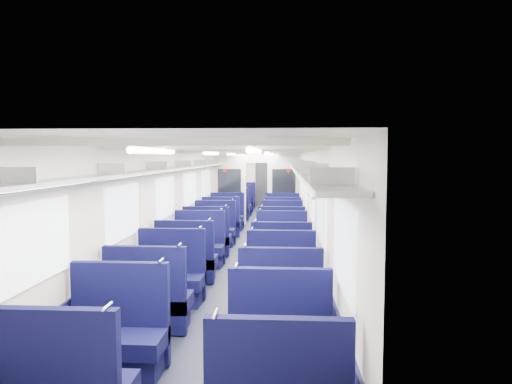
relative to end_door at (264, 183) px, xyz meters
The scene contains 39 objects.
floor 9.00m from the end_door, 90.00° to the right, with size 2.80×18.00×0.01m, color black.
ceiling 9.04m from the end_door, 90.00° to the right, with size 2.80×18.00×0.01m, color silver.
wall_left 9.05m from the end_door, 98.90° to the right, with size 0.02×18.00×2.35m, color beige.
dado_left 9.07m from the end_door, 98.81° to the right, with size 0.03×17.90×0.70m, color black.
wall_right 9.05m from the end_door, 81.10° to the right, with size 0.02×18.00×2.35m, color beige.
dado_right 9.07m from the end_door, 81.19° to the right, with size 0.03×17.90×0.70m, color black.
wall_far 0.19m from the end_door, 90.00° to the left, with size 2.80×0.02×2.35m, color beige.
luggage_rack_left 9.07m from the end_door, 97.73° to the right, with size 0.36×17.40×0.18m.
luggage_rack_right 9.07m from the end_door, 82.27° to the right, with size 0.36×17.40×0.18m.
windows 9.41m from the end_door, 90.00° to the right, with size 2.78×15.60×0.75m.
ceiling_fittings 9.29m from the end_door, 90.00° to the right, with size 2.70×16.06×0.11m.
end_door is the anchor object (origin of this frame).
bulkhead 5.69m from the end_door, 90.00° to the right, with size 2.80×0.10×2.35m.
seat_2 15.99m from the end_door, 92.98° to the right, with size 1.02×0.56×1.14m.
seat_3 16.15m from the end_door, 87.05° to the right, with size 1.02×0.56×1.14m.
seat_4 14.87m from the end_door, 93.20° to the right, with size 1.02×0.56×1.14m.
seat_5 14.86m from the end_door, 86.80° to the right, with size 1.02×0.56×1.14m.
seat_6 13.77m from the end_door, 93.46° to the right, with size 1.02×0.56×1.14m.
seat_7 13.85m from the end_door, 86.56° to the right, with size 1.02×0.56×1.14m.
seat_8 12.63m from the end_door, 93.77° to the right, with size 1.02×0.56×1.14m.
seat_9 12.71m from the end_door, 86.25° to the right, with size 1.02×0.56×1.14m.
seat_10 11.44m from the end_door, 94.17° to the right, with size 1.02×0.56×1.14m.
seat_11 11.42m from the end_door, 85.82° to the right, with size 1.02×0.56×1.14m.
seat_12 10.45m from the end_door, 94.56° to the right, with size 1.02×0.56×1.14m.
seat_13 10.38m from the end_door, 85.40° to the right, with size 1.02×0.56×1.14m.
seat_14 9.33m from the end_door, 95.12° to the right, with size 1.02×0.56×1.14m.
seat_15 9.21m from the end_door, 84.82° to the right, with size 1.02×0.56×1.14m.
seat_16 8.07m from the end_door, 95.92° to the right, with size 1.02×0.56×1.14m.
seat_17 8.06m from the end_door, 84.07° to the right, with size 1.02×0.56×1.14m.
seat_18 6.90m from the end_door, 96.94° to the right, with size 1.02×0.56×1.14m.
seat_19 6.99m from the end_door, 83.15° to the right, with size 1.02×0.56×1.14m.
seat_20 4.82m from the end_door, 100.02° to the right, with size 1.02×0.56×1.14m.
seat_21 4.92m from the end_door, 80.20° to the right, with size 1.02×0.56×1.14m.
seat_22 3.74m from the end_door, 103.02° to the right, with size 1.02×0.56×1.14m.
seat_23 3.71m from the end_door, 76.86° to the right, with size 1.02×0.56×1.14m.
seat_24 2.67m from the end_door, 108.67° to the right, with size 1.02×0.56×1.14m.
seat_25 2.73m from the end_door, 71.73° to the right, with size 1.02×0.56×1.14m.
seat_26 1.64m from the end_door, 123.41° to the right, with size 1.02×0.56×1.14m.
seat_27 1.80m from the end_door, 60.46° to the right, with size 1.02×0.56×1.14m.
Camera 1 is at (0.86, -11.44, 2.20)m, focal length 32.14 mm.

